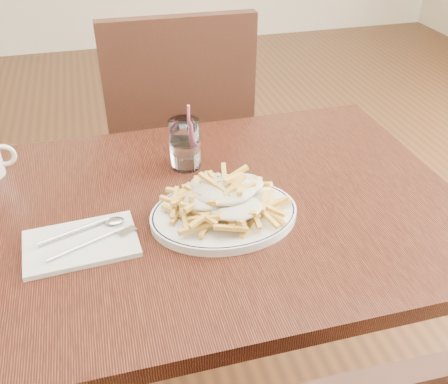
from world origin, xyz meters
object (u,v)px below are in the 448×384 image
object	(u,v)px
chair_far	(178,135)
water_glass	(185,147)
loaded_fries	(224,195)
table	(199,232)
fries_plate	(224,214)

from	to	relation	value
chair_far	water_glass	distance (m)	0.54
chair_far	water_glass	size ratio (longest dim) A/B	6.04
loaded_fries	water_glass	bearing A→B (deg)	98.68
chair_far	loaded_fries	world-z (taller)	chair_far
loaded_fries	water_glass	size ratio (longest dim) A/B	1.61
water_glass	table	bearing A→B (deg)	-92.06
chair_far	fries_plate	world-z (taller)	chair_far
water_glass	loaded_fries	bearing A→B (deg)	-81.32
fries_plate	table	bearing A→B (deg)	123.93
chair_far	loaded_fries	size ratio (longest dim) A/B	3.76
fries_plate	chair_far	bearing A→B (deg)	87.95
fries_plate	loaded_fries	bearing A→B (deg)	180.00
loaded_fries	table	bearing A→B (deg)	123.93
fries_plate	loaded_fries	size ratio (longest dim) A/B	1.36
table	water_glass	world-z (taller)	water_glass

